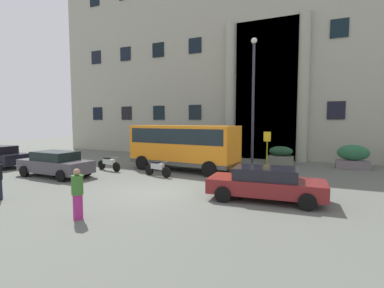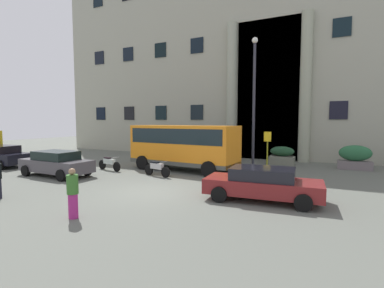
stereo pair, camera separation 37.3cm
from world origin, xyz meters
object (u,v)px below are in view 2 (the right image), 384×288
at_px(hedge_planter_east, 282,156).
at_px(white_taxi_kerbside, 262,184).
at_px(orange_minibus, 184,144).
at_px(hedge_planter_west, 219,151).
at_px(hedge_planter_far_west, 158,148).
at_px(lamppost_plaza_centre, 254,93).
at_px(bus_stop_sign, 267,147).
at_px(pedestrian_man_crossing, 73,193).
at_px(hedge_planter_far_east, 355,158).
at_px(motorcycle_far_end, 156,168).
at_px(parked_hatchback_near, 56,163).
at_px(motorcycle_near_kerb, 109,163).

xyz_separation_m(hedge_planter_east, white_taxi_kerbside, (0.68, -9.96, 0.05)).
height_order(orange_minibus, hedge_planter_west, orange_minibus).
distance_m(orange_minibus, hedge_planter_far_west, 7.07).
bearing_deg(hedge_planter_east, lamppost_plaza_centre, -134.77).
relative_size(bus_stop_sign, pedestrian_man_crossing, 1.51).
distance_m(hedge_planter_west, white_taxi_kerbside, 11.40).
bearing_deg(hedge_planter_east, hedge_planter_far_east, -1.54).
distance_m(hedge_planter_far_east, motorcycle_far_end, 12.75).
xyz_separation_m(bus_stop_sign, parked_hatchback_near, (-10.56, -6.73, -0.80)).
height_order(hedge_planter_far_west, motorcycle_near_kerb, hedge_planter_far_west).
height_order(parked_hatchback_near, lamppost_plaza_centre, lamppost_plaza_centre).
bearing_deg(white_taxi_kerbside, hedge_planter_far_west, 134.67).
bearing_deg(motorcycle_near_kerb, bus_stop_sign, 35.33).
bearing_deg(orange_minibus, hedge_planter_west, 90.30).
xyz_separation_m(hedge_planter_far_west, lamppost_plaza_centre, (8.66, -1.39, 4.22)).
distance_m(hedge_planter_far_east, hedge_planter_far_west, 14.91).
bearing_deg(hedge_planter_west, orange_minibus, -95.25).
height_order(motorcycle_far_end, lamppost_plaza_centre, lamppost_plaza_centre).
distance_m(hedge_planter_far_west, pedestrian_man_crossing, 15.53).
bearing_deg(hedge_planter_far_east, lamppost_plaza_centre, -165.78).
height_order(hedge_planter_west, white_taxi_kerbside, hedge_planter_west).
height_order(orange_minibus, motorcycle_near_kerb, orange_minibus).
distance_m(white_taxi_kerbside, pedestrian_man_crossing, 6.91).
distance_m(orange_minibus, white_taxi_kerbside, 7.72).
xyz_separation_m(bus_stop_sign, hedge_planter_west, (-4.38, 3.27, -0.81)).
bearing_deg(lamppost_plaza_centre, pedestrian_man_crossing, -101.76).
distance_m(hedge_planter_far_west, hedge_planter_west, 5.55).
xyz_separation_m(parked_hatchback_near, pedestrian_man_crossing, (6.60, -4.68, 0.09)).
relative_size(hedge_planter_west, parked_hatchback_near, 0.47).
distance_m(motorcycle_near_kerb, motorcycle_far_end, 3.78).
relative_size(hedge_planter_far_east, hedge_planter_east, 1.15).
bearing_deg(orange_minibus, hedge_planter_far_west, 141.76).
height_order(hedge_planter_far_west, white_taxi_kerbside, hedge_planter_far_west).
xyz_separation_m(orange_minibus, bus_stop_sign, (4.86, 1.93, -0.16)).
bearing_deg(hedge_planter_east, parked_hatchback_near, -137.79).
xyz_separation_m(white_taxi_kerbside, parked_hatchback_near, (-11.67, -0.01, 0.05)).
xyz_separation_m(hedge_planter_west, pedestrian_man_crossing, (0.42, -14.68, 0.09)).
xyz_separation_m(pedestrian_man_crossing, lamppost_plaza_centre, (2.70, 12.95, 4.18)).
height_order(hedge_planter_west, parked_hatchback_near, hedge_planter_west).
bearing_deg(hedge_planter_west, hedge_planter_far_east, -0.94).
distance_m(bus_stop_sign, hedge_planter_far_west, 10.37).
relative_size(hedge_planter_far_east, motorcycle_far_end, 1.04).
bearing_deg(lamppost_plaza_centre, parked_hatchback_near, -138.37).
relative_size(bus_stop_sign, white_taxi_kerbside, 0.54).
bearing_deg(orange_minibus, lamppost_plaza_centre, 49.45).
relative_size(pedestrian_man_crossing, lamppost_plaza_centre, 0.19).
xyz_separation_m(bus_stop_sign, hedge_planter_east, (0.43, 3.24, -0.90)).
bearing_deg(motorcycle_far_end, motorcycle_near_kerb, -171.27).
distance_m(pedestrian_man_crossing, lamppost_plaza_centre, 13.87).
bearing_deg(parked_hatchback_near, orange_minibus, 42.04).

